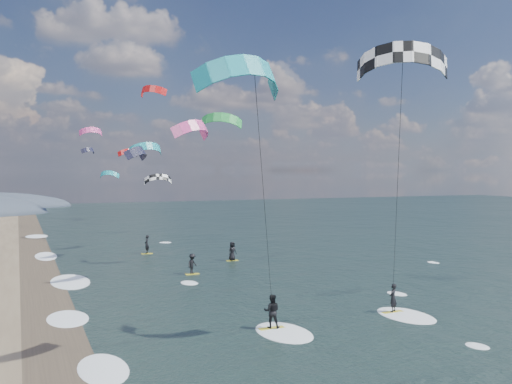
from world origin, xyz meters
name	(u,v)px	position (x,y,z in m)	size (l,w,h in m)	color
ground	(399,383)	(0.00, 0.00, 0.00)	(260.00, 260.00, 0.00)	black
wet_sand_strip	(56,346)	(-12.00, 10.00, 0.00)	(3.00, 240.00, 0.00)	#382D23
kitesurfer_near_a	(403,116)	(3.25, 4.22, 10.78)	(7.75, 9.17, 14.56)	gold
kitesurfer_near_b	(263,160)	(-3.86, 4.43, 8.68)	(7.17, 8.63, 13.39)	gold
far_kitesurfers	(194,255)	(0.65, 29.94, 0.86)	(7.39, 13.43, 1.85)	gold
bg_kite_field	(138,143)	(0.11, 51.70, 11.56)	(10.54, 74.89, 11.46)	red
shoreline_surf	(74,319)	(-10.80, 14.75, 0.00)	(2.40, 79.40, 0.11)	white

